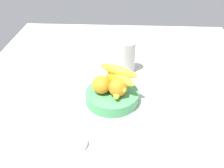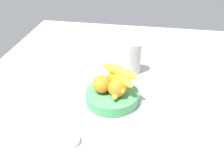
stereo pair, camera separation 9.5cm
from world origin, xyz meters
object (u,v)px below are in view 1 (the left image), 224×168
Objects in this scene: orange_front_left at (101,85)px; banana_bunch at (118,79)px; fruit_bowl at (112,96)px; thermos_tumbler at (128,57)px; jar_lid at (77,144)px; orange_front_right at (118,88)px; orange_center at (114,79)px.

banana_bunch is at bearing 111.53° from orange_front_left.
thermos_tumbler is at bearing 165.85° from fruit_bowl.
thermos_tumbler is 53.97cm from jar_lid.
fruit_bowl is 1.22× the size of banana_bunch.
fruit_bowl is 2.97× the size of orange_front_right.
orange_center is 22.20cm from thermos_tumbler.
banana_bunch is (1.70, 1.47, 1.53)cm from orange_center.
orange_front_left is 0.48× the size of thermos_tumbler.
fruit_bowl is 27.54cm from jar_lid.
thermos_tumbler reaches higher than orange_center.
orange_front_right is at bearing 14.55° from orange_center.
banana_bunch is at bearing -178.01° from orange_front_right.
orange_front_left is 27.91cm from thermos_tumbler.
thermos_tumbler reaches higher than orange_front_right.
orange_front_left is at bearing -68.47° from banana_bunch.
orange_center is (-3.91, 0.76, 6.13)cm from fruit_bowl.
orange_front_right is 1.08× the size of jar_lid.
orange_center is at bearing 168.98° from fruit_bowl.
thermos_tumbler reaches higher than jar_lid.
jar_lid is (23.04, -12.96, -7.61)cm from orange_front_right.
thermos_tumbler is at bearing 157.38° from orange_front_left.
banana_bunch is 31.77cm from jar_lid.
orange_front_right is at bearing -8.23° from thermos_tumbler.
fruit_bowl reaches higher than jar_lid.
fruit_bowl is 8.28cm from banana_bunch.
thermos_tumbler is (-23.16, 4.17, -2.22)cm from banana_bunch.
orange_front_left and orange_center have the same top height.
thermos_tumbler is (-25.38, 6.40, 5.44)cm from fruit_bowl.
thermos_tumbler reaches higher than fruit_bowl.
fruit_bowl is 6.98cm from orange_front_right.
banana_bunch is 1.17× the size of thermos_tumbler.
orange_front_right is 27.51cm from jar_lid.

